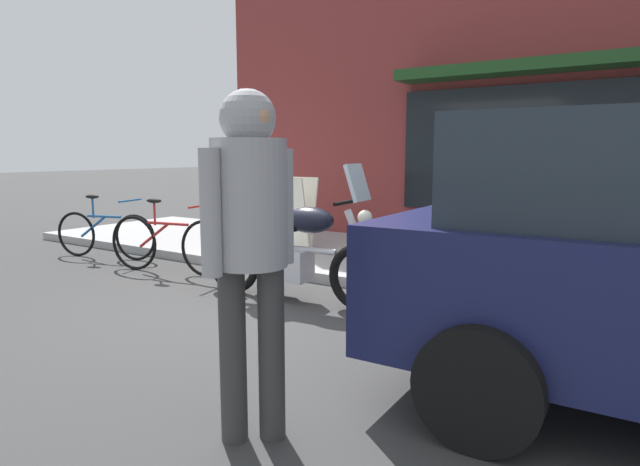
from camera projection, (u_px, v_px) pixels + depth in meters
name	position (u px, v px, depth m)	size (l,w,h in m)	color
ground_plane	(264.00, 310.00, 5.20)	(80.00, 80.00, 0.00)	#383838
touring_motorcycle	(284.00, 241.00, 5.52)	(2.17, 0.62, 1.41)	black
parked_bicycle	(168.00, 243.00, 6.74)	(1.78, 0.53, 0.94)	black
pedestrian_walking	(250.00, 225.00, 2.71)	(0.45, 0.55, 1.82)	#363636
sandwich_board_sign	(295.00, 214.00, 7.72)	(0.55, 0.43, 1.04)	silver
second_bicycle_by_cafe	(105.00, 233.00, 7.72)	(1.62, 0.61, 0.92)	black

